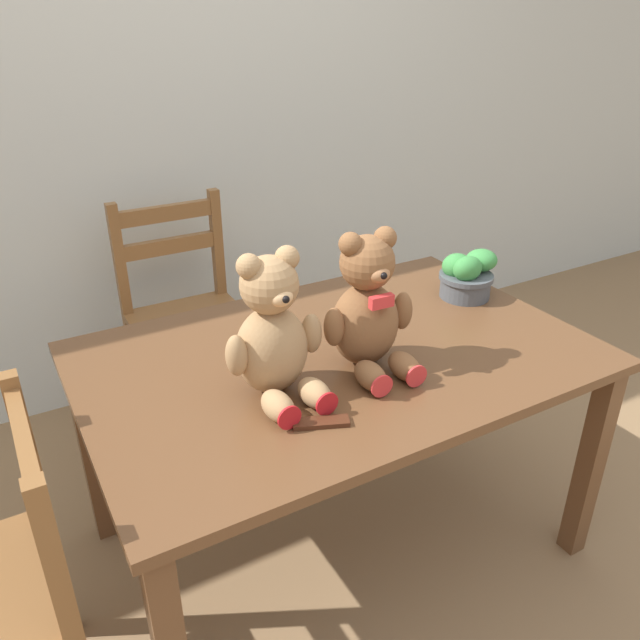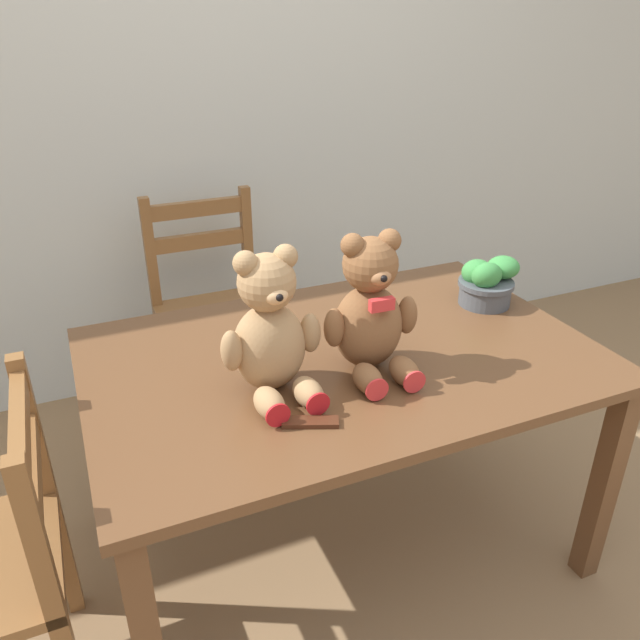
{
  "view_description": "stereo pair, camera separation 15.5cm",
  "coord_description": "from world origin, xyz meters",
  "px_view_note": "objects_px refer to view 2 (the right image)",
  "views": [
    {
      "loc": [
        -0.79,
        -0.83,
        1.57
      ],
      "look_at": [
        -0.1,
        0.38,
        0.87
      ],
      "focal_mm": 35.0,
      "sensor_mm": 36.0,
      "label": 1
    },
    {
      "loc": [
        -0.65,
        -0.9,
        1.57
      ],
      "look_at": [
        -0.1,
        0.38,
        0.87
      ],
      "focal_mm": 35.0,
      "sensor_mm": 36.0,
      "label": 2
    }
  ],
  "objects_px": {
    "potted_plant": "(487,282)",
    "chocolate_bar": "(310,422)",
    "wooden_chair_behind": "(214,311)",
    "teddy_bear_right": "(371,312)",
    "teddy_bear_left": "(271,332)"
  },
  "relations": [
    {
      "from": "potted_plant",
      "to": "wooden_chair_behind",
      "type": "bearing_deg",
      "value": 132.65
    },
    {
      "from": "potted_plant",
      "to": "chocolate_bar",
      "type": "xyz_separation_m",
      "value": [
        -0.77,
        -0.38,
        -0.07
      ]
    },
    {
      "from": "wooden_chair_behind",
      "to": "potted_plant",
      "type": "distance_m",
      "value": 1.1
    },
    {
      "from": "wooden_chair_behind",
      "to": "potted_plant",
      "type": "bearing_deg",
      "value": 132.65
    },
    {
      "from": "wooden_chair_behind",
      "to": "teddy_bear_right",
      "type": "relative_size",
      "value": 2.46
    },
    {
      "from": "wooden_chair_behind",
      "to": "teddy_bear_left",
      "type": "xyz_separation_m",
      "value": [
        -0.08,
        -0.98,
        0.4
      ]
    },
    {
      "from": "teddy_bear_left",
      "to": "chocolate_bar",
      "type": "xyz_separation_m",
      "value": [
        0.03,
        -0.18,
        -0.15
      ]
    },
    {
      "from": "teddy_bear_left",
      "to": "wooden_chair_behind",
      "type": "bearing_deg",
      "value": -97.58
    },
    {
      "from": "wooden_chair_behind",
      "to": "chocolate_bar",
      "type": "xyz_separation_m",
      "value": [
        -0.06,
        -1.15,
        0.24
      ]
    },
    {
      "from": "teddy_bear_right",
      "to": "chocolate_bar",
      "type": "distance_m",
      "value": 0.34
    },
    {
      "from": "chocolate_bar",
      "to": "teddy_bear_right",
      "type": "bearing_deg",
      "value": 36.3
    },
    {
      "from": "teddy_bear_right",
      "to": "chocolate_bar",
      "type": "height_order",
      "value": "teddy_bear_right"
    },
    {
      "from": "teddy_bear_right",
      "to": "wooden_chair_behind",
      "type": "bearing_deg",
      "value": -76.28
    },
    {
      "from": "teddy_bear_right",
      "to": "chocolate_bar",
      "type": "relative_size",
      "value": 2.86
    },
    {
      "from": "wooden_chair_behind",
      "to": "teddy_bear_left",
      "type": "relative_size",
      "value": 2.48
    }
  ]
}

